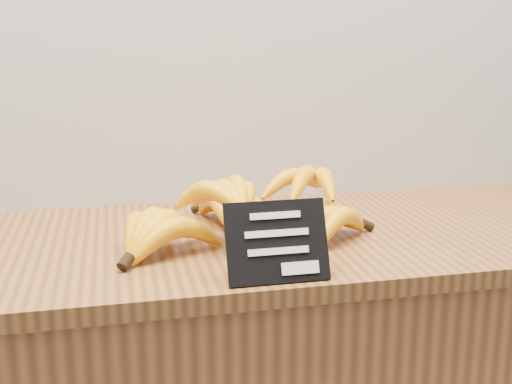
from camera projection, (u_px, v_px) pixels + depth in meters
name	position (u px, v px, depth m)	size (l,w,h in m)	color
counter_top	(250.00, 241.00, 1.18)	(1.39, 0.54, 0.03)	brown
chalkboard_sign	(277.00, 242.00, 0.95)	(0.15, 0.01, 0.12)	black
banana_pile	(243.00, 211.00, 1.14)	(0.52, 0.35, 0.12)	#FAB60A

